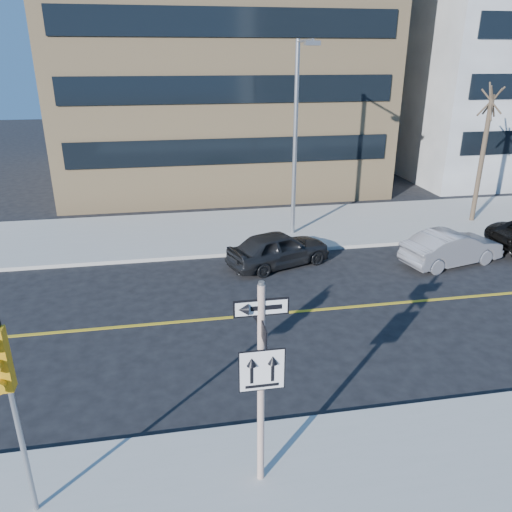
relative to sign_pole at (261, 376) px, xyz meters
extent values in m
plane|color=black|center=(0.00, 2.51, -2.44)|extent=(120.00, 120.00, 0.00)
cylinder|color=white|center=(0.00, 0.01, -0.29)|extent=(0.13, 0.13, 4.00)
cylinder|color=gray|center=(0.00, 0.01, 1.74)|extent=(0.10, 0.10, 0.06)
cube|color=black|center=(0.00, 0.01, 1.31)|extent=(0.92, 0.03, 0.30)
cube|color=black|center=(0.00, 0.01, 0.96)|extent=(0.03, 0.92, 0.30)
cube|color=white|center=(0.00, -0.07, 0.16)|extent=(0.80, 0.03, 0.80)
cylinder|color=gray|center=(-4.00, 0.01, -0.29)|extent=(0.09, 0.09, 4.00)
sphere|color=black|center=(-4.00, -0.31, 0.56)|extent=(0.17, 0.17, 0.17)
imported|color=black|center=(2.64, 10.31, -1.75)|extent=(2.90, 4.35, 1.38)
imported|color=gray|center=(9.24, 9.29, -1.77)|extent=(2.30, 4.26, 1.33)
cylinder|color=gray|center=(4.00, 13.51, 1.71)|extent=(0.18, 0.18, 8.00)
cylinder|color=gray|center=(4.00, 12.51, 5.61)|extent=(0.10, 2.20, 0.10)
cube|color=gray|center=(4.00, 11.51, 5.51)|extent=(0.55, 0.30, 0.16)
cylinder|color=#3A2F22|center=(13.00, 13.81, 0.61)|extent=(0.22, 0.22, 5.80)
cube|color=tan|center=(2.00, 27.51, 6.56)|extent=(18.00, 18.00, 18.00)
camera|label=1|loc=(-1.35, -7.02, 5.09)|focal=35.00mm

